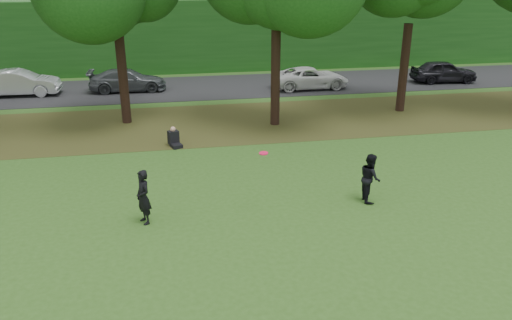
{
  "coord_description": "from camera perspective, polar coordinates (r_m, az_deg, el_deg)",
  "views": [
    {
      "loc": [
        -1.11,
        -10.15,
        6.94
      ],
      "look_at": [
        1.6,
        4.36,
        1.3
      ],
      "focal_mm": 35.0,
      "sensor_mm": 36.0,
      "label": 1
    }
  ],
  "objects": [
    {
      "name": "parked_cars",
      "position": [
        30.81,
        -11.85,
        8.84
      ],
      "size": [
        40.43,
        3.41,
        1.53
      ],
      "color": "black",
      "rests_on": "street"
    },
    {
      "name": "leaf_litter",
      "position": [
        24.19,
        -7.51,
        4.07
      ],
      "size": [
        60.0,
        7.0,
        0.01
      ],
      "primitive_type": "cube",
      "color": "#433418",
      "rests_on": "ground"
    },
    {
      "name": "frisbee",
      "position": [
        14.61,
        0.87,
        0.79
      ],
      "size": [
        0.38,
        0.38,
        0.04
      ],
      "color": "#FF1550",
      "rests_on": "ground"
    },
    {
      "name": "street",
      "position": [
        31.93,
        -8.41,
        8.15
      ],
      "size": [
        70.0,
        7.0,
        0.02
      ],
      "primitive_type": "cube",
      "color": "black",
      "rests_on": "ground"
    },
    {
      "name": "player_left",
      "position": [
        14.75,
        -12.75,
        -4.16
      ],
      "size": [
        0.61,
        0.71,
        1.64
      ],
      "primitive_type": "imported",
      "rotation": [
        0.0,
        0.0,
        -1.13
      ],
      "color": "black",
      "rests_on": "ground"
    },
    {
      "name": "player_right",
      "position": [
        16.19,
        12.91,
        -1.97
      ],
      "size": [
        0.68,
        0.83,
        1.58
      ],
      "primitive_type": "imported",
      "rotation": [
        0.0,
        0.0,
        1.46
      ],
      "color": "black",
      "rests_on": "ground"
    },
    {
      "name": "seated_person",
      "position": [
        21.18,
        -9.34,
        2.39
      ],
      "size": [
        0.62,
        0.82,
        0.83
      ],
      "rotation": [
        0.0,
        0.0,
        0.33
      ],
      "color": "black",
      "rests_on": "ground"
    },
    {
      "name": "ground",
      "position": [
        12.34,
        -3.67,
        -13.35
      ],
      "size": [
        120.0,
        120.0,
        0.0
      ],
      "primitive_type": "plane",
      "color": "#2E5319",
      "rests_on": "ground"
    },
    {
      "name": "far_hedge",
      "position": [
        37.43,
        -9.06,
        13.85
      ],
      "size": [
        70.0,
        3.0,
        5.0
      ],
      "primitive_type": "cube",
      "color": "#184915",
      "rests_on": "ground"
    }
  ]
}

